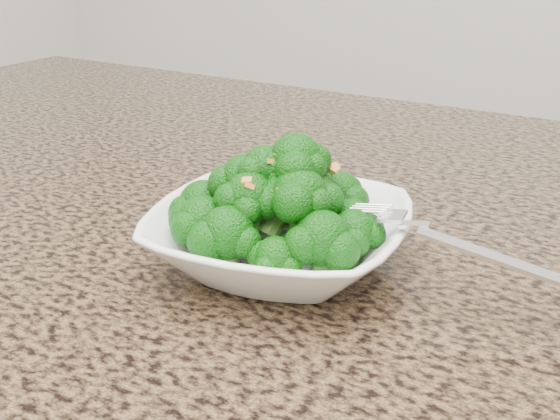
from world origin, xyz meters
The scene contains 5 objects.
granite_counter centered at (0.00, 0.30, 0.89)m, with size 1.64×1.04×0.03m, color brown.
bowl centered at (0.10, 0.22, 0.93)m, with size 0.20×0.20×0.05m, color white.
broccoli_pile centered at (0.10, 0.22, 0.99)m, with size 0.18×0.18×0.07m, color #0D580A, non-canonical shape.
garlic_topping centered at (0.10, 0.22, 1.03)m, with size 0.11×0.11×0.01m, color gold, non-canonical shape.
fork centered at (0.21, 0.23, 0.96)m, with size 0.18×0.03×0.01m, color silver, non-canonical shape.
Camera 1 is at (0.37, -0.22, 1.16)m, focal length 45.00 mm.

